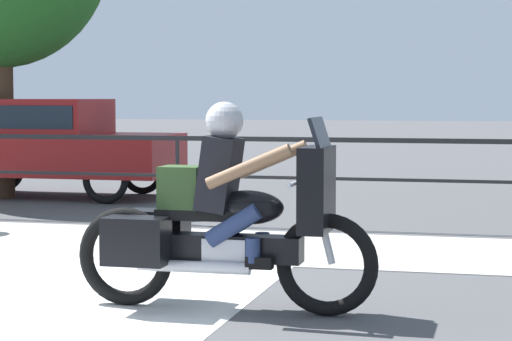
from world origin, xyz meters
TOP-DOWN VIEW (x-y plane):
  - sidewalk_band at (0.00, 3.40)m, footprint 44.00×2.40m
  - crosswalk_band at (0.42, -0.20)m, footprint 3.40×6.00m
  - fence_railing at (0.00, 5.07)m, footprint 36.00×0.05m
  - motorcycle at (1.99, 0.20)m, footprint 2.37×0.76m
  - parked_car at (-3.17, 7.84)m, footprint 4.10×1.73m

SIDE VIEW (x-z plane):
  - crosswalk_band at x=0.42m, z-range 0.00..0.01m
  - sidewalk_band at x=0.00m, z-range 0.00..0.01m
  - motorcycle at x=1.99m, z-range -0.10..1.51m
  - fence_railing at x=0.00m, z-range 0.33..1.46m
  - parked_car at x=-3.17m, z-range 0.12..1.72m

